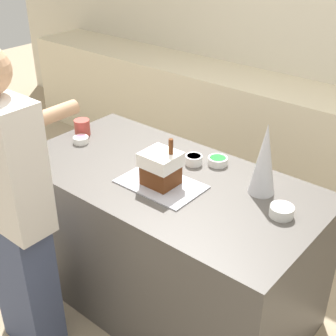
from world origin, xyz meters
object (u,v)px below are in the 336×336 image
object	(u,v)px
candy_bowl_beside_tree	(282,211)
person	(13,212)
candy_bowl_far_right	(218,161)
decorative_tree	(265,159)
baking_tray	(161,184)
mug	(82,127)
candy_bowl_center_rear	(81,140)
gingerbread_house	(161,167)
candy_bowl_near_tray_right	(194,159)

from	to	relation	value
candy_bowl_beside_tree	person	world-z (taller)	person
candy_bowl_far_right	decorative_tree	bearing A→B (deg)	-16.71
baking_tray	mug	distance (m)	0.81
candy_bowl_center_rear	mug	size ratio (longest dim) A/B	0.93
baking_tray	candy_bowl_beside_tree	world-z (taller)	candy_bowl_beside_tree
candy_bowl_center_rear	candy_bowl_far_right	bearing A→B (deg)	21.12
person	candy_bowl_beside_tree	bearing A→B (deg)	37.55
candy_bowl_far_right	candy_bowl_center_rear	bearing A→B (deg)	-158.88
decorative_tree	gingerbread_house	bearing A→B (deg)	-147.94
gingerbread_house	mug	size ratio (longest dim) A/B	2.57
person	candy_bowl_near_tray_right	bearing A→B (deg)	67.05
gingerbread_house	decorative_tree	xyz separation A→B (m)	(0.44, 0.28, 0.09)
candy_bowl_beside_tree	candy_bowl_near_tray_right	world-z (taller)	same
gingerbread_house	candy_bowl_beside_tree	distance (m)	0.65
decorative_tree	candy_bowl_beside_tree	size ratio (longest dim) A/B	3.28
person	decorative_tree	bearing A→B (deg)	47.33
gingerbread_house	candy_bowl_beside_tree	xyz separation A→B (m)	(0.63, 0.15, -0.08)
candy_bowl_far_right	person	size ratio (longest dim) A/B	0.07
candy_bowl_far_right	candy_bowl_near_tray_right	size ratio (longest dim) A/B	1.16
gingerbread_house	mug	xyz separation A→B (m)	(-0.80, 0.15, -0.05)
gingerbread_house	candy_bowl_far_right	world-z (taller)	gingerbread_house
baking_tray	person	distance (m)	0.76
gingerbread_house	candy_bowl_center_rear	bearing A→B (deg)	174.76
candy_bowl_near_tray_right	mug	world-z (taller)	mug
baking_tray	gingerbread_house	bearing A→B (deg)	30.30
candy_bowl_far_right	candy_bowl_center_rear	world-z (taller)	candy_bowl_far_right
candy_bowl_far_right	candy_bowl_center_rear	xyz separation A→B (m)	(-0.82, -0.31, -0.00)
candy_bowl_beside_tree	candy_bowl_near_tray_right	distance (m)	0.65
decorative_tree	candy_bowl_center_rear	distance (m)	1.19
candy_bowl_near_tray_right	decorative_tree	bearing A→B (deg)	-2.36
decorative_tree	person	world-z (taller)	person
decorative_tree	candy_bowl_far_right	size ratio (longest dim) A/B	3.40
baking_tray	candy_bowl_near_tray_right	xyz separation A→B (m)	(-0.01, 0.30, 0.03)
candy_bowl_center_rear	candy_bowl_beside_tree	distance (m)	1.34
gingerbread_house	candy_bowl_near_tray_right	xyz separation A→B (m)	(-0.01, 0.30, -0.08)
candy_bowl_center_rear	candy_bowl_beside_tree	world-z (taller)	candy_bowl_beside_tree
baking_tray	decorative_tree	distance (m)	0.56
decorative_tree	candy_bowl_center_rear	world-z (taller)	decorative_tree
candy_bowl_far_right	candy_bowl_beside_tree	world-z (taller)	candy_bowl_beside_tree
decorative_tree	person	size ratio (longest dim) A/B	0.23
baking_tray	candy_bowl_near_tray_right	bearing A→B (deg)	91.11
gingerbread_house	decorative_tree	bearing A→B (deg)	32.06
candy_bowl_far_right	person	bearing A→B (deg)	-116.31
candy_bowl_center_rear	baking_tray	bearing A→B (deg)	-5.27
candy_bowl_center_rear	person	size ratio (longest dim) A/B	0.06
person	candy_bowl_center_rear	bearing A→B (deg)	113.74
candy_bowl_beside_tree	person	size ratio (longest dim) A/B	0.07
gingerbread_house	person	distance (m)	0.77
baking_tray	mug	bearing A→B (deg)	169.25
baking_tray	candy_bowl_center_rear	bearing A→B (deg)	174.73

